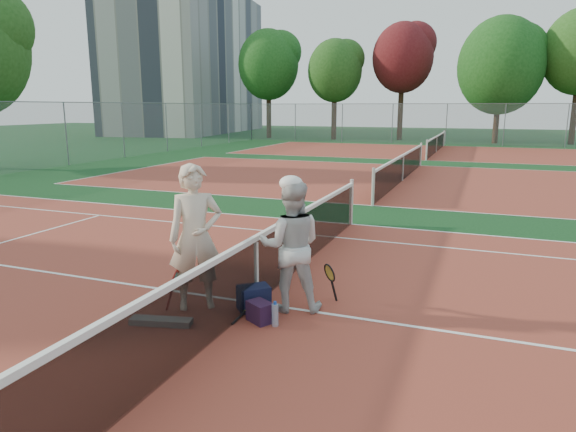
{
  "coord_description": "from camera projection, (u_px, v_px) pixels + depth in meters",
  "views": [
    {
      "loc": [
        2.95,
        -6.38,
        2.8
      ],
      "look_at": [
        0.0,
        1.26,
        1.05
      ],
      "focal_mm": 32.0,
      "sensor_mm": 36.0,
      "label": 1
    }
  ],
  "objects": [
    {
      "name": "apartment_block",
      "position": [
        190.0,
        62.0,
        55.87
      ],
      "size": [
        12.96,
        23.18,
        15.0
      ],
      "primitive_type": "cube",
      "rotation": [
        0.0,
        0.0,
        0.14
      ],
      "color": "beige",
      "rests_on": "ground"
    },
    {
      "name": "sports_bag_navy",
      "position": [
        254.0,
        298.0,
        7.19
      ],
      "size": [
        0.52,
        0.51,
        0.34
      ],
      "primitive_type": "cube",
      "rotation": [
        0.0,
        0.0,
        0.72
      ],
      "color": "black",
      "rests_on": "ground"
    },
    {
      "name": "player_b",
      "position": [
        291.0,
        246.0,
        7.08
      ],
      "size": [
        1.07,
        0.95,
        1.83
      ],
      "primitive_type": "imported",
      "rotation": [
        0.0,
        0.0,
        3.48
      ],
      "color": "silver",
      "rests_on": "ground"
    },
    {
      "name": "court_far_a",
      "position": [
        402.0,
        181.0,
        19.76
      ],
      "size": [
        23.77,
        10.97,
        0.01
      ],
      "primitive_type": "cube",
      "color": "maroon",
      "rests_on": "ground"
    },
    {
      "name": "racket_spare",
      "position": [
        250.0,
        309.0,
        7.1
      ],
      "size": [
        0.31,
        0.62,
        0.12
      ],
      "primitive_type": null,
      "rotation": [
        0.0,
        0.0,
        1.5
      ],
      "color": "black",
      "rests_on": "ground"
    },
    {
      "name": "ground",
      "position": [
        257.0,
        304.0,
        7.44
      ],
      "size": [
        130.0,
        130.0,
        0.0
      ],
      "primitive_type": "plane",
      "color": "#0F3716",
      "rests_on": "ground"
    },
    {
      "name": "tree_back_3",
      "position": [
        501.0,
        66.0,
        38.48
      ],
      "size": [
        6.31,
        6.31,
        9.42
      ],
      "color": "#382314",
      "rests_on": "ground"
    },
    {
      "name": "tree_back_maroon",
      "position": [
        403.0,
        58.0,
        42.36
      ],
      "size": [
        5.0,
        5.0,
        9.61
      ],
      "color": "#382314",
      "rests_on": "ground"
    },
    {
      "name": "player_a",
      "position": [
        196.0,
        237.0,
        7.11
      ],
      "size": [
        0.89,
        0.84,
        2.05
      ],
      "primitive_type": "imported",
      "rotation": [
        0.0,
        0.0,
        0.65
      ],
      "color": "beige",
      "rests_on": "ground"
    },
    {
      "name": "racket_black_held",
      "position": [
        329.0,
        284.0,
        7.42
      ],
      "size": [
        0.34,
        0.32,
        0.58
      ],
      "primitive_type": null,
      "rotation": [
        0.0,
        0.0,
        4.03
      ],
      "color": "black",
      "rests_on": "ground"
    },
    {
      "name": "net_far_b",
      "position": [
        437.0,
        144.0,
        31.96
      ],
      "size": [
        0.1,
        10.98,
        1.02
      ],
      "primitive_type": null,
      "color": "black",
      "rests_on": "ground"
    },
    {
      "name": "fence_back",
      "position": [
        446.0,
        124.0,
        38.14
      ],
      "size": [
        32.0,
        0.06,
        3.0
      ],
      "primitive_type": null,
      "color": "slate",
      "rests_on": "ground"
    },
    {
      "name": "racket_red",
      "position": [
        175.0,
        291.0,
        7.13
      ],
      "size": [
        0.26,
        0.31,
        0.58
      ],
      "primitive_type": null,
      "rotation": [
        0.0,
        0.0,
        0.25
      ],
      "color": "maroon",
      "rests_on": "ground"
    },
    {
      "name": "net_far_a",
      "position": [
        403.0,
        167.0,
        19.65
      ],
      "size": [
        0.1,
        10.98,
        1.02
      ],
      "primitive_type": null,
      "color": "black",
      "rests_on": "ground"
    },
    {
      "name": "net_main",
      "position": [
        256.0,
        270.0,
        7.33
      ],
      "size": [
        0.1,
        10.98,
        1.02
      ],
      "primitive_type": null,
      "color": "black",
      "rests_on": "ground"
    },
    {
      "name": "sports_bag_purple",
      "position": [
        260.0,
        312.0,
        6.79
      ],
      "size": [
        0.41,
        0.37,
        0.28
      ],
      "primitive_type": "cube",
      "rotation": [
        0.0,
        0.0,
        -0.54
      ],
      "color": "black",
      "rests_on": "ground"
    },
    {
      "name": "court_main",
      "position": [
        257.0,
        303.0,
        7.44
      ],
      "size": [
        23.77,
        10.97,
        0.01
      ],
      "primitive_type": "cube",
      "color": "maroon",
      "rests_on": "ground"
    },
    {
      "name": "net_cover_canvas",
      "position": [
        161.0,
        322.0,
        6.71
      ],
      "size": [
        0.84,
        0.37,
        0.09
      ],
      "primitive_type": "cube",
      "rotation": [
        0.0,
        0.0,
        0.23
      ],
      "color": "slate",
      "rests_on": "ground"
    },
    {
      "name": "court_far_b",
      "position": [
        436.0,
        152.0,
        32.07
      ],
      "size": [
        23.77,
        10.97,
        0.01
      ],
      "primitive_type": "cube",
      "color": "maroon",
      "rests_on": "ground"
    },
    {
      "name": "tree_back_0",
      "position": [
        268.0,
        65.0,
        45.45
      ],
      "size": [
        5.35,
        5.35,
        9.49
      ],
      "color": "#382314",
      "rests_on": "ground"
    },
    {
      "name": "water_bottle",
      "position": [
        275.0,
        315.0,
        6.65
      ],
      "size": [
        0.09,
        0.09,
        0.3
      ],
      "primitive_type": "cylinder",
      "color": "#C4DCF8",
      "rests_on": "ground"
    },
    {
      "name": "tree_back_1",
      "position": [
        335.0,
        71.0,
        43.21
      ],
      "size": [
        4.57,
        4.57,
        8.37
      ],
      "color": "#382314",
      "rests_on": "ground"
    }
  ]
}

